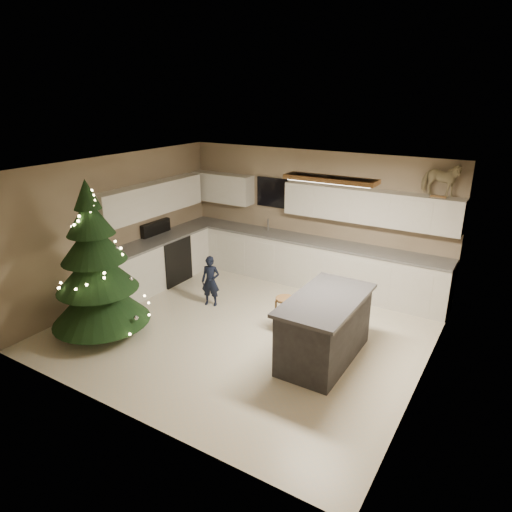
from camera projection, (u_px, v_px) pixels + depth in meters
name	position (u px, v px, depth m)	size (l,w,h in m)	color
ground_plane	(245.00, 329.00, 7.41)	(5.50, 5.50, 0.00)	beige
room_shell	(245.00, 225.00, 6.81)	(5.52, 5.02, 2.61)	tan
cabinetry	(251.00, 247.00, 8.92)	(5.50, 3.20, 2.00)	silver
island	(325.00, 328.00, 6.45)	(0.90, 1.70, 0.95)	black
bar_stool	(285.00, 306.00, 7.19)	(0.31, 0.31, 0.59)	brown
christmas_tree	(97.00, 274.00, 6.94)	(1.55, 1.49, 2.47)	#3F2816
toddler	(211.00, 281.00, 8.10)	(0.33, 0.22, 0.91)	black
rocking_horse	(441.00, 179.00, 7.37)	(0.67, 0.36, 0.56)	brown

